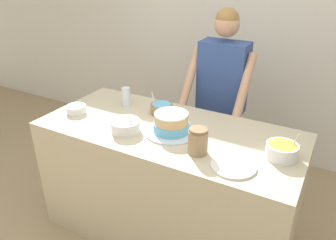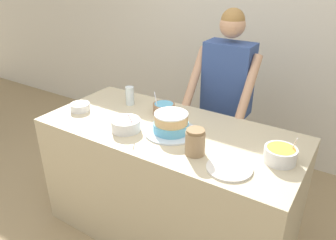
{
  "view_description": "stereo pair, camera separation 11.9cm",
  "coord_description": "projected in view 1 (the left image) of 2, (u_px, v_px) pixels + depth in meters",
  "views": [
    {
      "loc": [
        0.95,
        -1.32,
        1.93
      ],
      "look_at": [
        0.02,
        0.36,
        0.98
      ],
      "focal_mm": 35.0,
      "sensor_mm": 36.0,
      "label": 1
    },
    {
      "loc": [
        1.05,
        -1.26,
        1.93
      ],
      "look_at": [
        0.02,
        0.36,
        0.98
      ],
      "focal_mm": 35.0,
      "sensor_mm": 36.0,
      "label": 2
    }
  ],
  "objects": [
    {
      "name": "stoneware_jar",
      "position": [
        198.0,
        141.0,
        1.9
      ],
      "size": [
        0.12,
        0.12,
        0.16
      ],
      "color": "#9E7F5B",
      "rests_on": "counter"
    },
    {
      "name": "frosting_bowl_blue",
      "position": [
        161.0,
        108.0,
        2.42
      ],
      "size": [
        0.16,
        0.16,
        0.17
      ],
      "color": "#936B4C",
      "rests_on": "counter"
    },
    {
      "name": "frosting_bowl_yellow",
      "position": [
        76.0,
        109.0,
        2.43
      ],
      "size": [
        0.14,
        0.14,
        0.06
      ],
      "color": "white",
      "rests_on": "counter"
    },
    {
      "name": "frosting_bowl_pink",
      "position": [
        126.0,
        125.0,
        2.16
      ],
      "size": [
        0.19,
        0.19,
        0.15
      ],
      "color": "white",
      "rests_on": "counter"
    },
    {
      "name": "ceramic_plate",
      "position": [
        233.0,
        166.0,
        1.8
      ],
      "size": [
        0.25,
        0.25,
        0.01
      ],
      "color": "white",
      "rests_on": "counter"
    },
    {
      "name": "frosting_bowl_orange",
      "position": [
        282.0,
        151.0,
        1.87
      ],
      "size": [
        0.18,
        0.18,
        0.17
      ],
      "color": "white",
      "rests_on": "counter"
    },
    {
      "name": "wall_back",
      "position": [
        243.0,
        31.0,
        3.24
      ],
      "size": [
        10.0,
        0.05,
        2.6
      ],
      "color": "silver",
      "rests_on": "ground_plane"
    },
    {
      "name": "counter",
      "position": [
        169.0,
        182.0,
        2.42
      ],
      "size": [
        1.79,
        0.81,
        0.9
      ],
      "color": "#C6B793",
      "rests_on": "ground_plane"
    },
    {
      "name": "cake",
      "position": [
        171.0,
        124.0,
        2.14
      ],
      "size": [
        0.36,
        0.36,
        0.14
      ],
      "color": "silver",
      "rests_on": "counter"
    },
    {
      "name": "person_baker",
      "position": [
        222.0,
        89.0,
        2.69
      ],
      "size": [
        0.52,
        0.45,
        1.62
      ],
      "color": "#2D2D38",
      "rests_on": "ground_plane"
    },
    {
      "name": "drinking_glass",
      "position": [
        126.0,
        97.0,
        2.54
      ],
      "size": [
        0.07,
        0.07,
        0.15
      ],
      "color": "silver",
      "rests_on": "counter"
    }
  ]
}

